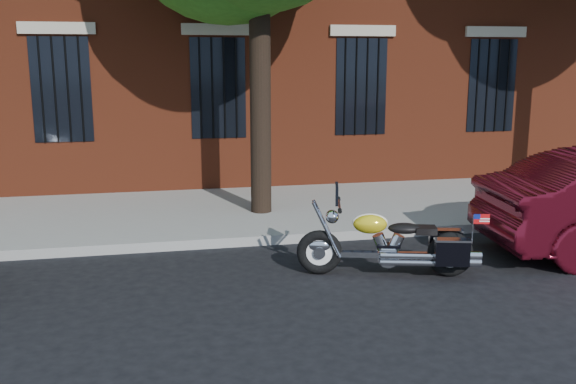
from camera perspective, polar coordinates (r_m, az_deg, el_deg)
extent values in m
plane|color=black|center=(8.54, -2.50, -7.35)|extent=(120.00, 120.00, 0.00)
cube|color=gray|center=(9.82, -3.81, -4.32)|extent=(40.00, 0.16, 0.15)
cube|color=gray|center=(11.62, -5.11, -1.78)|extent=(40.00, 3.60, 0.15)
cube|color=black|center=(13.15, -6.24, 9.15)|extent=(1.10, 0.14, 2.00)
cube|color=#B2A893|center=(13.12, -6.35, 14.17)|extent=(1.40, 0.20, 0.22)
cylinder|color=black|center=(13.07, -6.21, 9.14)|extent=(0.04, 0.04, 2.00)
cylinder|color=black|center=(11.01, -2.49, 10.25)|extent=(0.36, 0.36, 5.00)
torus|color=black|center=(8.47, 2.80, -5.36)|extent=(0.61, 0.28, 0.60)
torus|color=black|center=(8.63, 14.22, -5.39)|extent=(0.61, 0.28, 0.60)
cylinder|color=white|center=(8.47, 2.80, -5.36)|extent=(0.45, 0.17, 0.45)
cylinder|color=white|center=(8.63, 14.22, -5.39)|extent=(0.45, 0.17, 0.45)
ellipsoid|color=white|center=(8.44, 2.81, -4.78)|extent=(0.33, 0.19, 0.17)
ellipsoid|color=yellow|center=(8.60, 14.26, -4.71)|extent=(0.34, 0.20, 0.17)
cube|color=white|center=(8.51, 8.56, -5.52)|extent=(1.32, 0.43, 0.07)
cylinder|color=white|center=(8.52, 8.86, -5.63)|extent=(0.32, 0.23, 0.29)
cylinder|color=white|center=(8.42, 12.02, -5.90)|extent=(1.10, 0.37, 0.08)
ellipsoid|color=yellow|center=(8.38, 7.31, -2.83)|extent=(0.49, 0.36, 0.26)
ellipsoid|color=black|center=(8.44, 10.34, -3.20)|extent=(0.48, 0.36, 0.14)
cube|color=black|center=(8.81, 13.80, -4.33)|extent=(0.45, 0.25, 0.34)
cube|color=black|center=(8.38, 14.37, -5.22)|extent=(0.45, 0.25, 0.34)
cylinder|color=white|center=(8.30, 4.58, -1.13)|extent=(0.21, 0.68, 0.03)
sphere|color=white|center=(8.34, 3.94, -2.20)|extent=(0.22, 0.22, 0.18)
cube|color=black|center=(8.27, 4.35, -0.16)|extent=(0.13, 0.36, 0.25)
cube|color=red|center=(8.30, 16.83, -2.31)|extent=(0.19, 0.06, 0.13)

